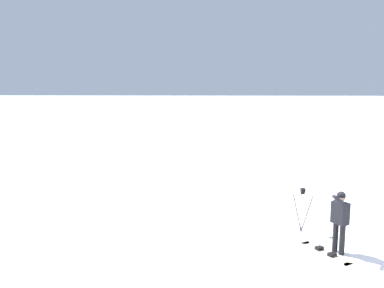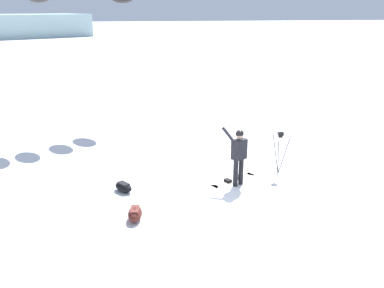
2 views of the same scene
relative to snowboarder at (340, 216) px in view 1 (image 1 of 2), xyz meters
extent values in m
plane|color=white|center=(0.07, -0.63, -1.00)|extent=(300.00, 300.00, 0.00)
cylinder|color=black|center=(0.06, -0.09, -0.60)|extent=(0.14, 0.14, 0.80)
cylinder|color=black|center=(-0.05, 0.10, -0.60)|extent=(0.14, 0.14, 0.80)
cube|color=black|center=(0.01, 0.00, 0.08)|extent=(0.42, 0.48, 0.56)
sphere|color=tan|center=(0.01, 0.00, 0.50)|extent=(0.22, 0.22, 0.22)
sphere|color=black|center=(0.01, 0.00, 0.53)|extent=(0.23, 0.23, 0.23)
cylinder|color=black|center=(-0.11, -0.27, 0.47)|extent=(0.49, 0.33, 0.40)
cylinder|color=black|center=(-0.07, 0.19, 0.08)|extent=(0.09, 0.09, 0.56)
cube|color=beige|center=(-0.32, -0.04, -0.99)|extent=(0.99, 1.50, 0.02)
cylinder|color=beige|center=(0.05, -0.73, -0.99)|extent=(0.27, 0.27, 0.02)
cylinder|color=beige|center=(-0.70, 0.65, -0.99)|extent=(0.27, 0.27, 0.02)
cube|color=black|center=(-0.22, -0.23, -0.94)|extent=(0.24, 0.22, 0.08)
cube|color=black|center=(-0.43, 0.15, -0.94)|extent=(0.24, 0.22, 0.08)
cylinder|color=#262628|center=(-0.58, 1.61, -0.41)|extent=(0.05, 0.33, 1.17)
cylinder|color=#262628|center=(-0.74, 1.40, -0.41)|extent=(0.32, 0.14, 1.17)
cylinder|color=#262628|center=(-0.46, 1.37, -0.41)|extent=(0.29, 0.19, 1.17)
cube|color=black|center=(-0.59, 1.45, 0.20)|extent=(0.10, 0.10, 0.06)
cube|color=black|center=(-0.59, 1.45, 0.28)|extent=(0.12, 0.16, 0.10)
camera|label=1|loc=(-3.45, -9.72, 3.31)|focal=36.63mm
camera|label=2|loc=(10.59, -3.30, 3.84)|focal=39.08mm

